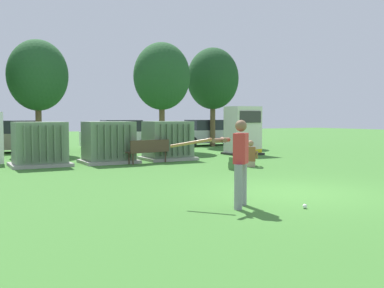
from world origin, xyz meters
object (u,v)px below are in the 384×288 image
(transformer_mid_west, at_px, (109,143))
(parked_car_right_of_center, at_px, (119,135))
(batter, at_px, (238,158))
(sports_ball, at_px, (305,206))
(seated_spectator, at_px, (251,156))
(park_bench, at_px, (149,150))
(parked_car_rightmost, at_px, (203,134))
(generator_enclosure, at_px, (243,131))
(parked_car_left_of_center, at_px, (14,138))
(backpack, at_px, (234,164))
(transformer_mid_east, at_px, (168,141))
(transformer_west, at_px, (40,145))

(transformer_mid_west, bearing_deg, parked_car_right_of_center, 67.30)
(batter, height_order, sports_ball, batter)
(transformer_mid_west, xyz_separation_m, parked_car_right_of_center, (3.15, 7.53, -0.04))
(seated_spectator, relative_size, parked_car_right_of_center, 0.22)
(park_bench, distance_m, parked_car_rightmost, 11.27)
(generator_enclosure, xyz_separation_m, seated_spectator, (-2.76, -4.38, -0.76))
(parked_car_left_of_center, bearing_deg, sports_ball, -80.26)
(parked_car_rightmost, bearing_deg, generator_enclosure, -105.06)
(generator_enclosure, relative_size, parked_car_rightmost, 0.54)
(sports_ball, xyz_separation_m, seated_spectator, (3.58, 6.65, 0.33))
(parked_car_rightmost, bearing_deg, parked_car_right_of_center, -179.57)
(parked_car_rightmost, bearing_deg, parked_car_left_of_center, -179.06)
(sports_ball, height_order, parked_car_rightmost, parked_car_rightmost)
(seated_spectator, bearing_deg, batter, -128.30)
(backpack, height_order, parked_car_left_of_center, parked_car_left_of_center)
(park_bench, height_order, sports_ball, park_bench)
(transformer_mid_west, relative_size, parked_car_left_of_center, 0.49)
(seated_spectator, distance_m, parked_car_rightmost, 12.20)
(transformer_mid_west, height_order, parked_car_left_of_center, same)
(generator_enclosure, bearing_deg, parked_car_left_of_center, 144.39)
(transformer_mid_east, bearing_deg, generator_enclosure, 7.88)
(generator_enclosure, xyz_separation_m, park_bench, (-5.56, -1.57, -0.60))
(transformer_mid_west, bearing_deg, sports_ball, -87.01)
(transformer_mid_east, bearing_deg, batter, -107.98)
(transformer_west, bearing_deg, parked_car_rightmost, 33.37)
(sports_ball, bearing_deg, backpack, 68.10)
(transformer_mid_east, bearing_deg, sports_ball, -101.21)
(park_bench, bearing_deg, transformer_mid_east, 37.08)
(park_bench, distance_m, backpack, 3.81)
(batter, bearing_deg, transformer_mid_west, 86.83)
(park_bench, bearing_deg, batter, -101.98)
(park_bench, xyz_separation_m, seated_spectator, (2.80, -2.81, -0.16))
(seated_spectator, xyz_separation_m, parked_car_left_of_center, (-6.63, 11.11, 0.38))
(batter, bearing_deg, sports_ball, -35.33)
(transformer_west, distance_m, generator_enclosure, 9.47)
(generator_enclosure, bearing_deg, park_bench, -164.24)
(transformer_west, height_order, transformer_mid_east, same)
(transformer_west, xyz_separation_m, transformer_mid_west, (2.57, -0.12, 0.00))
(parked_car_right_of_center, height_order, parked_car_rightmost, same)
(parked_car_left_of_center, xyz_separation_m, parked_car_rightmost, (11.24, 0.18, 0.00))
(transformer_west, height_order, park_bench, transformer_west)
(transformer_west, distance_m, parked_car_left_of_center, 7.27)
(transformer_mid_east, relative_size, parked_car_rightmost, 0.49)
(parked_car_left_of_center, distance_m, parked_car_right_of_center, 5.66)
(transformer_mid_west, relative_size, transformer_mid_east, 1.00)
(transformer_west, relative_size, seated_spectator, 2.18)
(transformer_mid_west, distance_m, seated_spectator, 5.56)
(park_bench, distance_m, batter, 8.91)
(parked_car_rightmost, bearing_deg, park_bench, -131.21)
(park_bench, height_order, parked_car_right_of_center, parked_car_right_of_center)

